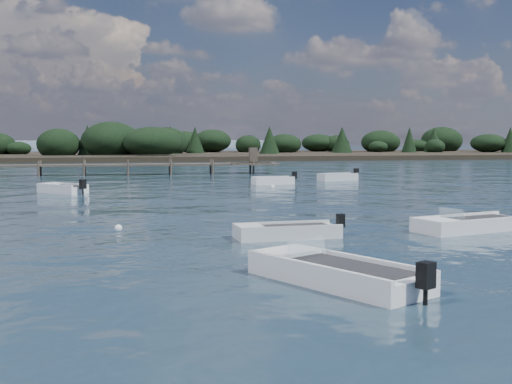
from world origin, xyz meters
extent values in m
plane|color=#152632|center=(0.00, 60.00, 0.00)|extent=(400.00, 400.00, 0.00)
cube|color=silver|center=(2.37, 32.12, 0.11)|extent=(3.44, 1.75, 0.77)
cube|color=silver|center=(1.13, 31.95, 0.56)|extent=(0.94, 1.28, 0.15)
cube|color=black|center=(2.64, 32.15, 0.47)|extent=(2.36, 1.35, 0.13)
cube|color=silver|center=(2.45, 31.53, 0.56)|extent=(3.28, 0.58, 0.15)
cube|color=silver|center=(2.29, 32.71, 0.56)|extent=(3.28, 0.58, 0.15)
cube|color=black|center=(4.25, 32.37, 0.69)|extent=(0.35, 0.41, 0.60)
cylinder|color=black|center=(4.25, 32.37, 0.16)|extent=(0.12, 0.12, 0.60)
cube|color=silver|center=(-13.49, 27.11, 0.11)|extent=(3.55, 3.63, 0.79)
cube|color=silver|center=(-14.44, 28.11, 0.58)|extent=(1.55, 1.54, 0.16)
cube|color=black|center=(-13.29, 26.91, 0.49)|extent=(2.54, 2.59, 0.14)
cube|color=silver|center=(-13.97, 26.66, 0.58)|extent=(2.59, 2.71, 0.16)
cube|color=silver|center=(-13.01, 27.57, 0.58)|extent=(2.59, 2.71, 0.16)
cube|color=black|center=(-12.07, 25.63, 0.71)|extent=(0.50, 0.49, 0.62)
cylinder|color=black|center=(-12.07, 25.63, 0.17)|extent=(0.16, 0.16, 0.62)
cube|color=silver|center=(4.40, 5.57, 0.10)|extent=(5.18, 3.02, 0.71)
cube|color=silver|center=(2.61, 5.09, 0.52)|extent=(1.55, 1.89, 0.14)
cube|color=black|center=(4.78, 5.67, 0.44)|extent=(3.58, 2.27, 0.12)
cube|color=silver|center=(4.62, 4.74, 0.52)|extent=(4.75, 1.37, 0.14)
cube|color=silver|center=(4.18, 6.39, 0.52)|extent=(4.75, 1.37, 0.14)
cube|color=silver|center=(3.37, 5.29, 0.76)|extent=(0.49, 1.31, 0.43)
cube|color=silver|center=(-3.43, 5.25, 0.09)|extent=(4.00, 1.71, 0.65)
cube|color=silver|center=(-4.92, 5.17, 0.48)|extent=(1.01, 1.40, 0.13)
cube|color=black|center=(-3.12, 5.27, 0.40)|extent=(2.73, 1.34, 0.11)
cube|color=silver|center=(-3.40, 4.56, 0.48)|extent=(3.93, 0.33, 0.13)
cube|color=silver|center=(-3.47, 5.94, 0.48)|extent=(3.93, 0.33, 0.13)
cube|color=black|center=(-1.27, 5.37, 0.59)|extent=(0.28, 0.33, 0.51)
cylinder|color=black|center=(-1.27, 5.37, 0.14)|extent=(0.10, 0.10, 0.51)
cube|color=silver|center=(8.95, 35.29, 0.11)|extent=(3.66, 2.17, 0.80)
cube|color=silver|center=(7.69, 34.96, 0.58)|extent=(1.10, 1.40, 0.16)
cube|color=black|center=(9.22, 35.35, 0.49)|extent=(2.53, 1.64, 0.14)
cube|color=silver|center=(9.10, 34.69, 0.58)|extent=(3.35, 0.98, 0.16)
cube|color=silver|center=(8.80, 35.88, 0.58)|extent=(3.35, 0.98, 0.16)
cube|color=black|center=(10.85, 35.77, 0.72)|extent=(0.41, 0.46, 0.63)
cylinder|color=black|center=(10.85, 35.77, 0.17)|extent=(0.14, 0.14, 0.63)
cube|color=silver|center=(-4.09, -2.37, 0.11)|extent=(3.99, 5.32, 0.77)
cube|color=silver|center=(-4.98, -0.68, 0.56)|extent=(2.04, 1.85, 0.15)
cube|color=black|center=(-3.90, -2.73, 0.47)|extent=(2.91, 3.72, 0.13)
cube|color=silver|center=(-4.86, -2.78, 0.56)|extent=(2.46, 4.52, 0.15)
cube|color=silver|center=(-3.33, -1.97, 0.56)|extent=(2.46, 4.52, 0.15)
cube|color=black|center=(-2.81, -4.82, 0.69)|extent=(0.47, 0.44, 0.60)
cylinder|color=black|center=(-2.81, -4.82, 0.16)|extent=(0.15, 0.15, 0.60)
cube|color=silver|center=(-4.61, -1.39, 0.82)|extent=(1.27, 0.78, 0.46)
sphere|color=white|center=(-9.71, 9.19, 0.00)|extent=(0.32, 0.32, 0.32)
sphere|color=white|center=(1.77, 29.58, 0.00)|extent=(0.32, 0.32, 0.32)
cube|color=#493F35|center=(4.00, 48.00, 1.00)|extent=(5.00, 3.20, 0.18)
cube|color=#493F35|center=(4.00, 48.00, 1.90)|extent=(0.80, 0.80, 1.60)
cylinder|color=#493F35|center=(-17.47, 47.15, 0.40)|extent=(0.20, 0.20, 2.20)
cylinder|color=#493F35|center=(-17.47, 48.85, 0.40)|extent=(0.20, 0.20, 2.20)
cylinder|color=#493F35|center=(-13.20, 47.15, 0.40)|extent=(0.20, 0.20, 2.20)
cylinder|color=#493F35|center=(-13.20, 48.85, 0.40)|extent=(0.20, 0.20, 2.20)
cylinder|color=#493F35|center=(-8.93, 47.15, 0.40)|extent=(0.20, 0.20, 2.20)
cylinder|color=#493F35|center=(-8.93, 48.85, 0.40)|extent=(0.20, 0.20, 2.20)
cylinder|color=#493F35|center=(-4.67, 47.15, 0.40)|extent=(0.20, 0.20, 2.20)
cylinder|color=#493F35|center=(-4.67, 48.85, 0.40)|extent=(0.20, 0.20, 2.20)
cylinder|color=#493F35|center=(-0.40, 47.15, 0.40)|extent=(0.20, 0.20, 2.20)
cylinder|color=#493F35|center=(-0.40, 48.85, 0.40)|extent=(0.20, 0.20, 2.20)
cylinder|color=#493F35|center=(3.87, 47.15, 0.40)|extent=(0.20, 0.20, 2.20)
cylinder|color=#493F35|center=(3.87, 48.85, 0.40)|extent=(0.20, 0.20, 2.20)
cube|color=black|center=(25.00, 100.00, 0.00)|extent=(190.00, 40.00, 1.60)
ellipsoid|color=black|center=(25.00, 100.00, 2.80)|extent=(180.50, 36.00, 4.40)
camera|label=1|loc=(-9.51, -18.03, 3.81)|focal=45.00mm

